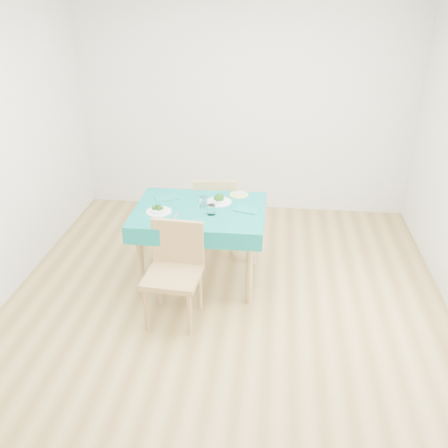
# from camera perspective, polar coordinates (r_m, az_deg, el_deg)

# --- Properties ---
(room_shell) EXTENTS (4.02, 4.52, 2.73)m
(room_shell) POSITION_cam_1_polar(r_m,az_deg,el_deg) (3.90, 0.00, 6.57)
(room_shell) COLOR olive
(room_shell) RESTS_ON ground
(table) EXTENTS (1.19, 0.90, 0.76)m
(table) POSITION_cam_1_polar(r_m,az_deg,el_deg) (4.76, -2.74, -2.40)
(table) COLOR #0A6E67
(table) RESTS_ON ground
(chair_near) EXTENTS (0.49, 0.53, 1.12)m
(chair_near) POSITION_cam_1_polar(r_m,az_deg,el_deg) (4.13, -5.99, -4.41)
(chair_near) COLOR #A07E4B
(chair_near) RESTS_ON ground
(chair_far) EXTENTS (0.47, 0.51, 1.08)m
(chair_far) POSITION_cam_1_polar(r_m,az_deg,el_deg) (5.27, -0.93, 2.56)
(chair_far) COLOR #A07E4B
(chair_far) RESTS_ON ground
(bowl_near) EXTENTS (0.23, 0.23, 0.07)m
(bowl_near) POSITION_cam_1_polar(r_m,az_deg,el_deg) (4.53, -7.47, 1.72)
(bowl_near) COLOR white
(bowl_near) RESTS_ON table
(bowl_far) EXTENTS (0.24, 0.24, 0.07)m
(bowl_far) POSITION_cam_1_polar(r_m,az_deg,el_deg) (4.70, -0.58, 2.89)
(bowl_far) COLOR white
(bowl_far) RESTS_ON table
(fork_near) EXTENTS (0.07, 0.16, 0.00)m
(fork_near) POSITION_cam_1_polar(r_m,az_deg,el_deg) (4.58, -8.30, 1.47)
(fork_near) COLOR silver
(fork_near) RESTS_ON table
(knife_near) EXTENTS (0.04, 0.22, 0.00)m
(knife_near) POSITION_cam_1_polar(r_m,az_deg,el_deg) (4.46, -5.55, 0.92)
(knife_near) COLOR silver
(knife_near) RESTS_ON table
(fork_far) EXTENTS (0.05, 0.17, 0.00)m
(fork_far) POSITION_cam_1_polar(r_m,az_deg,el_deg) (4.67, -2.72, 2.23)
(fork_far) COLOR silver
(fork_far) RESTS_ON table
(knife_far) EXTENTS (0.05, 0.19, 0.00)m
(knife_far) POSITION_cam_1_polar(r_m,az_deg,el_deg) (4.57, 3.18, 1.66)
(knife_far) COLOR silver
(knife_far) RESTS_ON table
(napkin_near) EXTENTS (0.25, 0.22, 0.01)m
(napkin_near) POSITION_cam_1_polar(r_m,az_deg,el_deg) (4.83, -6.62, 2.97)
(napkin_near) COLOR #0E7A71
(napkin_near) RESTS_ON table
(napkin_far) EXTENTS (0.24, 0.20, 0.01)m
(napkin_far) POSITION_cam_1_polar(r_m,az_deg,el_deg) (4.56, 2.61, 1.66)
(napkin_far) COLOR #0E7A71
(napkin_far) RESTS_ON table
(tumbler_center) EXTENTS (0.08, 0.08, 0.10)m
(tumbler_center) POSITION_cam_1_polar(r_m,az_deg,el_deg) (4.61, -2.37, 2.57)
(tumbler_center) COLOR white
(tumbler_center) RESTS_ON table
(tumbler_side) EXTENTS (0.07, 0.07, 0.09)m
(tumbler_side) POSITION_cam_1_polar(r_m,az_deg,el_deg) (4.45, -1.47, 1.64)
(tumbler_side) COLOR white
(tumbler_side) RESTS_ON table
(side_plate) EXTENTS (0.18, 0.18, 0.01)m
(side_plate) POSITION_cam_1_polar(r_m,az_deg,el_deg) (4.88, 1.72, 3.37)
(side_plate) COLOR #CADC6B
(side_plate) RESTS_ON table
(bread_slice) EXTENTS (0.12, 0.12, 0.01)m
(bread_slice) POSITION_cam_1_polar(r_m,az_deg,el_deg) (4.87, 1.73, 3.49)
(bread_slice) COLOR beige
(bread_slice) RESTS_ON side_plate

